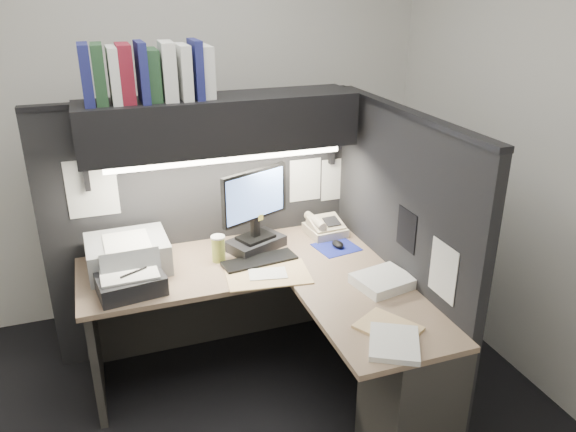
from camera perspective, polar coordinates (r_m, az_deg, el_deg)
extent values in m
plane|color=black|center=(3.25, -4.68, -20.75)|extent=(3.50, 3.50, 0.00)
cube|color=silver|center=(3.94, -11.13, 9.32)|extent=(3.50, 0.04, 2.70)
cube|color=silver|center=(1.31, 11.92, -20.05)|extent=(3.50, 0.04, 2.70)
cube|color=silver|center=(3.37, 24.66, 5.44)|extent=(0.04, 3.00, 2.70)
cube|color=black|center=(3.58, -8.53, -1.16)|extent=(1.90, 0.06, 1.60)
cube|color=black|center=(3.25, 10.94, -3.92)|extent=(0.06, 1.50, 1.60)
cube|color=#9A7D62|center=(3.30, -5.95, -4.80)|extent=(1.70, 0.68, 0.03)
cube|color=#9A7D62|center=(2.85, 8.87, -9.74)|extent=(0.60, 0.85, 0.03)
cube|color=#312F2C|center=(3.73, -6.86, -7.76)|extent=(1.61, 0.02, 0.70)
cube|color=#312F2C|center=(3.43, -19.08, -12.07)|extent=(0.04, 0.61, 0.70)
cube|color=#312F2C|center=(2.95, 12.35, -17.49)|extent=(0.38, 0.40, 0.70)
cube|color=black|center=(3.21, -6.92, 9.34)|extent=(1.55, 0.34, 0.30)
cylinder|color=white|center=(3.12, -6.18, 5.76)|extent=(1.32, 0.04, 0.04)
cube|color=black|center=(3.42, -3.31, -2.79)|extent=(0.39, 0.32, 0.07)
cube|color=black|center=(3.38, -3.35, -1.15)|extent=(0.06, 0.05, 0.11)
cube|color=black|center=(3.29, -3.41, 2.15)|extent=(0.44, 0.22, 0.31)
cube|color=#6F9AF5|center=(3.28, -3.31, 2.04)|extent=(0.39, 0.18, 0.27)
cube|color=black|center=(3.26, -2.91, -4.58)|extent=(0.45, 0.19, 0.02)
cube|color=navy|center=(3.45, 4.94, -3.17)|extent=(0.28, 0.26, 0.00)
ellipsoid|color=black|center=(3.44, 5.07, -2.87)|extent=(0.07, 0.10, 0.04)
cube|color=beige|center=(3.61, 3.80, -1.18)|extent=(0.24, 0.25, 0.09)
cylinder|color=#B9AC4A|center=(3.27, -7.08, -3.38)|extent=(0.10, 0.10, 0.15)
cube|color=#9A9DA0|center=(3.29, -15.96, -3.72)|extent=(0.45, 0.39, 0.18)
cube|color=black|center=(3.07, -15.74, -6.51)|extent=(0.37, 0.32, 0.10)
cube|color=#DBB67B|center=(3.12, -2.07, -5.97)|extent=(0.49, 0.35, 0.01)
cube|color=white|center=(3.06, 9.66, -6.51)|extent=(0.33, 0.29, 0.06)
cube|color=white|center=(2.61, 10.73, -12.58)|extent=(0.32, 0.34, 0.03)
cube|color=#DBB67B|center=(2.71, 10.15, -11.11)|extent=(0.32, 0.34, 0.02)
cube|color=navy|center=(3.08, -19.85, 13.36)|extent=(0.05, 0.22, 0.30)
cube|color=#234729|center=(3.10, -18.64, 13.52)|extent=(0.06, 0.22, 0.30)
cube|color=white|center=(3.09, -17.29, 13.50)|extent=(0.05, 0.22, 0.28)
cube|color=maroon|center=(3.10, -16.20, 13.76)|extent=(0.07, 0.22, 0.29)
cube|color=navy|center=(3.07, -14.62, 13.96)|extent=(0.05, 0.22, 0.31)
cube|color=#234729|center=(3.11, -13.64, 13.77)|extent=(0.07, 0.22, 0.26)
cube|color=white|center=(3.10, -12.10, 14.20)|extent=(0.08, 0.22, 0.30)
cube|color=white|center=(3.11, -10.55, 14.19)|extent=(0.06, 0.22, 0.28)
cube|color=navy|center=(3.13, -9.32, 14.50)|extent=(0.05, 0.22, 0.30)
cube|color=white|center=(3.16, -8.39, 14.34)|extent=(0.06, 0.22, 0.27)
cube|color=white|center=(3.63, 1.76, 3.67)|extent=(0.21, 0.00, 0.28)
cube|color=white|center=(3.72, 4.93, 3.74)|extent=(0.21, 0.00, 0.28)
cube|color=white|center=(3.37, -19.29, 2.67)|extent=(0.28, 0.00, 0.34)
cube|color=black|center=(3.04, 11.95, -1.36)|extent=(0.00, 0.18, 0.22)
cube|color=white|center=(2.81, 15.48, -5.39)|extent=(0.00, 0.21, 0.28)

